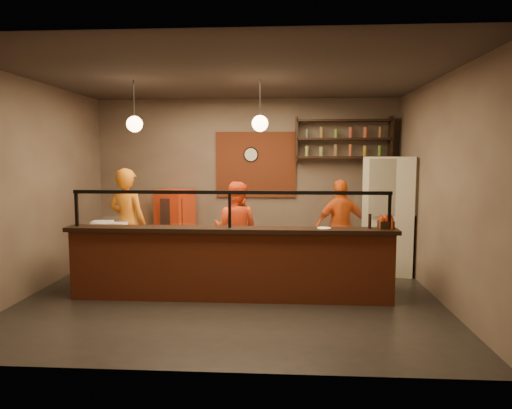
# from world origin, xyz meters

# --- Properties ---
(floor) EXTENTS (6.00, 6.00, 0.00)m
(floor) POSITION_xyz_m (0.00, 0.00, 0.00)
(floor) COLOR black
(floor) RESTS_ON ground
(ceiling) EXTENTS (6.00, 6.00, 0.00)m
(ceiling) POSITION_xyz_m (0.00, 0.00, 3.20)
(ceiling) COLOR #372F2A
(ceiling) RESTS_ON wall_back
(wall_back) EXTENTS (6.00, 0.00, 6.00)m
(wall_back) POSITION_xyz_m (0.00, 2.50, 1.60)
(wall_back) COLOR #6E5F50
(wall_back) RESTS_ON floor
(wall_left) EXTENTS (0.00, 5.00, 5.00)m
(wall_left) POSITION_xyz_m (-3.00, 0.00, 1.60)
(wall_left) COLOR #6E5F50
(wall_left) RESTS_ON floor
(wall_right) EXTENTS (0.00, 5.00, 5.00)m
(wall_right) POSITION_xyz_m (3.00, 0.00, 1.60)
(wall_right) COLOR #6E5F50
(wall_right) RESTS_ON floor
(wall_front) EXTENTS (6.00, 0.00, 6.00)m
(wall_front) POSITION_xyz_m (0.00, -2.50, 1.60)
(wall_front) COLOR #6E5F50
(wall_front) RESTS_ON floor
(brick_patch) EXTENTS (1.60, 0.04, 1.30)m
(brick_patch) POSITION_xyz_m (0.20, 2.47, 1.90)
(brick_patch) COLOR brown
(brick_patch) RESTS_ON wall_back
(service_counter) EXTENTS (4.60, 0.25, 1.00)m
(service_counter) POSITION_xyz_m (0.00, -0.30, 0.50)
(service_counter) COLOR brown
(service_counter) RESTS_ON floor
(counter_ledge) EXTENTS (4.70, 0.37, 0.06)m
(counter_ledge) POSITION_xyz_m (0.00, -0.30, 1.03)
(counter_ledge) COLOR black
(counter_ledge) RESTS_ON service_counter
(worktop_cabinet) EXTENTS (4.60, 0.75, 0.85)m
(worktop_cabinet) POSITION_xyz_m (0.00, 0.20, 0.42)
(worktop_cabinet) COLOR gray
(worktop_cabinet) RESTS_ON floor
(worktop) EXTENTS (4.60, 0.75, 0.05)m
(worktop) POSITION_xyz_m (0.00, 0.20, 0.88)
(worktop) COLOR silver
(worktop) RESTS_ON worktop_cabinet
(sneeze_guard) EXTENTS (4.50, 0.05, 0.52)m
(sneeze_guard) POSITION_xyz_m (0.00, -0.30, 1.37)
(sneeze_guard) COLOR white
(sneeze_guard) RESTS_ON counter_ledge
(wall_shelving) EXTENTS (1.84, 0.28, 0.85)m
(wall_shelving) POSITION_xyz_m (1.90, 2.32, 2.40)
(wall_shelving) COLOR black
(wall_shelving) RESTS_ON wall_back
(wall_clock) EXTENTS (0.30, 0.04, 0.30)m
(wall_clock) POSITION_xyz_m (0.10, 2.46, 2.10)
(wall_clock) COLOR black
(wall_clock) RESTS_ON wall_back
(pendant_left) EXTENTS (0.24, 0.24, 0.77)m
(pendant_left) POSITION_xyz_m (-1.50, 0.20, 2.55)
(pendant_left) COLOR black
(pendant_left) RESTS_ON ceiling
(pendant_right) EXTENTS (0.24, 0.24, 0.77)m
(pendant_right) POSITION_xyz_m (0.40, 0.20, 2.55)
(pendant_right) COLOR black
(pendant_right) RESTS_ON ceiling
(cook_left) EXTENTS (0.77, 0.61, 1.87)m
(cook_left) POSITION_xyz_m (-1.90, 0.90, 0.93)
(cook_left) COLOR orange
(cook_left) RESTS_ON floor
(cook_mid) EXTENTS (0.90, 0.76, 1.63)m
(cook_mid) POSITION_xyz_m (-0.07, 1.13, 0.82)
(cook_mid) COLOR #E64215
(cook_mid) RESTS_ON floor
(cook_right) EXTENTS (1.05, 0.67, 1.66)m
(cook_right) POSITION_xyz_m (1.78, 1.42, 0.83)
(cook_right) COLOR #E65815
(cook_right) RESTS_ON floor
(fridge) EXTENTS (1.00, 0.95, 2.06)m
(fridge) POSITION_xyz_m (2.60, 1.52, 1.03)
(fridge) COLOR beige
(fridge) RESTS_ON floor
(red_cooler) EXTENTS (0.78, 0.76, 1.42)m
(red_cooler) POSITION_xyz_m (-1.38, 2.15, 0.71)
(red_cooler) COLOR red
(red_cooler) RESTS_ON floor
(pizza_dough) EXTENTS (0.52, 0.52, 0.01)m
(pizza_dough) POSITION_xyz_m (0.45, 0.08, 0.91)
(pizza_dough) COLOR beige
(pizza_dough) RESTS_ON worktop
(prep_tub_a) EXTENTS (0.33, 0.28, 0.14)m
(prep_tub_a) POSITION_xyz_m (-2.01, 0.18, 0.97)
(prep_tub_a) COLOR white
(prep_tub_a) RESTS_ON worktop
(prep_tub_b) EXTENTS (0.32, 0.27, 0.15)m
(prep_tub_b) POSITION_xyz_m (-2.09, 0.28, 0.98)
(prep_tub_b) COLOR white
(prep_tub_b) RESTS_ON worktop
(prep_tub_c) EXTENTS (0.30, 0.24, 0.15)m
(prep_tub_c) POSITION_xyz_m (-1.81, 0.12, 0.97)
(prep_tub_c) COLOR white
(prep_tub_c) RESTS_ON worktop
(rolling_pin) EXTENTS (0.35, 0.10, 0.06)m
(rolling_pin) POSITION_xyz_m (-0.93, 0.37, 0.93)
(rolling_pin) COLOR gold
(rolling_pin) RESTS_ON worktop
(condiment_caddy) EXTENTS (0.22, 0.18, 0.11)m
(condiment_caddy) POSITION_xyz_m (2.19, -0.25, 1.11)
(condiment_caddy) COLOR black
(condiment_caddy) RESTS_ON counter_ledge
(pepper_mill) EXTENTS (0.05, 0.05, 0.21)m
(pepper_mill) POSITION_xyz_m (1.96, -0.26, 1.16)
(pepper_mill) COLOR black
(pepper_mill) RESTS_ON counter_ledge
(small_plate) EXTENTS (0.21, 0.21, 0.01)m
(small_plate) POSITION_xyz_m (1.32, -0.31, 1.07)
(small_plate) COLOR white
(small_plate) RESTS_ON counter_ledge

